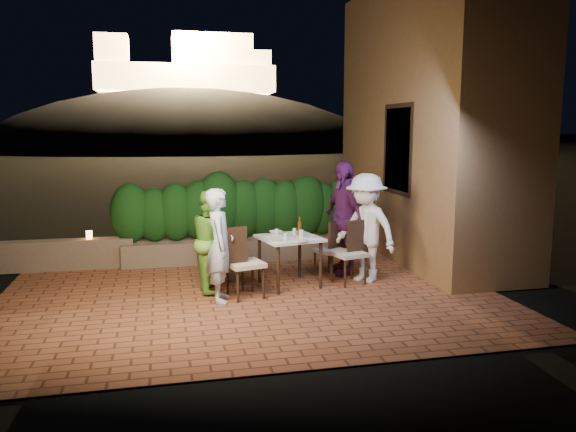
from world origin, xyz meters
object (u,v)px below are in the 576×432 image
object	(u,v)px
beer_bottle	(300,226)
chair_right_back	(330,249)
diner_green	(212,241)
diner_blue	(220,245)
chair_left_front	(245,262)
parapet_lamp	(89,235)
dining_table	(289,261)
chair_left_back	(231,260)
chair_right_front	(349,252)
diner_white	(366,228)
bowl	(276,232)
diner_purple	(344,218)

from	to	relation	value
beer_bottle	chair_right_back	world-z (taller)	beer_bottle
diner_green	diner_blue	bearing A→B (deg)	-176.55
chair_left_front	parapet_lamp	world-z (taller)	chair_left_front
beer_bottle	diner_blue	size ratio (longest dim) A/B	0.19
dining_table	chair_left_back	world-z (taller)	chair_left_back
diner_blue	beer_bottle	bearing A→B (deg)	-58.70
chair_left_back	chair_right_front	world-z (taller)	chair_right_front
chair_left_front	diner_white	size ratio (longest dim) A/B	0.60
diner_blue	diner_white	size ratio (longest dim) A/B	0.93
bowl	chair_right_back	distance (m)	0.97
chair_left_front	diner_purple	distance (m)	2.05
diner_green	parapet_lamp	xyz separation A→B (m)	(-1.91, 1.81, -0.17)
chair_left_front	chair_left_back	xyz separation A→B (m)	(-0.13, 0.51, -0.08)
beer_bottle	parapet_lamp	bearing A→B (deg)	151.39
chair_left_front	diner_purple	bearing A→B (deg)	14.74
bowl	diner_blue	distance (m)	1.24
chair_left_back	diner_purple	world-z (taller)	diner_purple
chair_left_front	diner_green	size ratio (longest dim) A/B	0.68
dining_table	beer_bottle	world-z (taller)	beer_bottle
chair_left_back	diner_green	xyz separation A→B (m)	(-0.28, -0.06, 0.32)
chair_left_front	chair_right_back	bearing A→B (deg)	15.21
chair_left_back	parapet_lamp	distance (m)	2.81
chair_right_front	diner_white	distance (m)	0.46
chair_right_front	parapet_lamp	xyz separation A→B (m)	(-3.98, 1.89, 0.09)
bowl	chair_left_back	distance (m)	0.83
dining_table	beer_bottle	distance (m)	0.55
chair_right_back	chair_left_front	bearing A→B (deg)	-1.51
chair_right_front	diner_white	world-z (taller)	diner_white
bowl	dining_table	bearing A→B (deg)	-61.78
diner_purple	chair_right_back	bearing A→B (deg)	-75.16
dining_table	chair_left_back	bearing A→B (deg)	175.69
diner_green	diner_purple	distance (m)	2.25
chair_left_back	chair_right_back	world-z (taller)	chair_right_back
diner_white	diner_blue	bearing A→B (deg)	-109.12
dining_table	diner_green	distance (m)	1.21
chair_left_front	diner_white	xyz separation A→B (m)	(1.94, 0.42, 0.33)
dining_table	diner_purple	distance (m)	1.27
dining_table	chair_left_front	distance (m)	0.87
parapet_lamp	diner_green	bearing A→B (deg)	-43.44
parapet_lamp	diner_blue	bearing A→B (deg)	-49.87
chair_left_back	diner_green	bearing A→B (deg)	-160.11
diner_blue	parapet_lamp	xyz separation A→B (m)	(-1.97, 2.34, -0.21)
bowl	diner_purple	world-z (taller)	diner_purple
diner_blue	diner_purple	xyz separation A→B (m)	(2.12, 1.05, 0.14)
parapet_lamp	chair_right_back	bearing A→B (deg)	-20.46
chair_left_back	chair_right_back	size ratio (longest dim) A/B	0.96
chair_left_back	chair_right_front	xyz separation A→B (m)	(1.78, -0.14, 0.06)
chair_left_front	chair_right_back	distance (m)	1.71
chair_right_back	diner_purple	distance (m)	0.56
bowl	diner_purple	size ratio (longest dim) A/B	0.10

